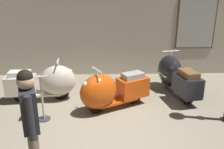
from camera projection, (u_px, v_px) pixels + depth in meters
ground_plane at (116, 136)px, 4.72m from camera, size 60.00×60.00×0.00m
showroom_back_wall at (111, 26)px, 7.77m from camera, size 18.00×0.24×3.25m
scooter_0 at (47, 83)px, 6.12m from camera, size 1.79×0.66×1.07m
scooter_1 at (110, 91)px, 5.61m from camera, size 1.80×1.25×1.08m
scooter_2 at (175, 75)px, 6.57m from camera, size 0.88×1.93×1.14m
visitor_0 at (31, 120)px, 3.33m from camera, size 0.37×0.56×1.75m
info_stanchion at (42, 101)px, 5.18m from camera, size 0.38×0.32×1.07m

